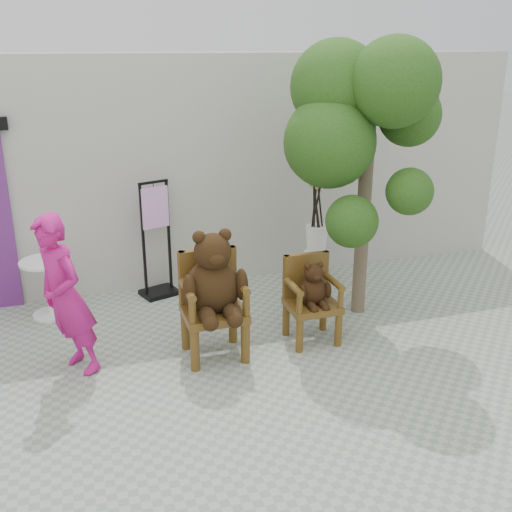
% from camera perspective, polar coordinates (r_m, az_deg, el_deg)
% --- Properties ---
extents(ground_plane, '(60.00, 60.00, 0.00)m').
position_cam_1_polar(ground_plane, '(6.07, 1.28, -11.24)').
color(ground_plane, '#949B8B').
rests_on(ground_plane, ground).
extents(back_wall, '(9.00, 1.00, 3.00)m').
position_cam_1_polar(back_wall, '(8.36, -5.64, 8.41)').
color(back_wall, '#B3B2A7').
rests_on(back_wall, ground).
extents(chair_big, '(0.67, 0.73, 1.38)m').
position_cam_1_polar(chair_big, '(6.10, -4.09, -2.92)').
color(chair_big, '#4B3210').
rests_on(chair_big, ground).
extents(chair_small, '(0.54, 0.50, 0.95)m').
position_cam_1_polar(chair_small, '(6.53, 5.31, -3.44)').
color(chair_small, '#4B3210').
rests_on(chair_small, ground).
extents(person, '(0.65, 0.72, 1.66)m').
position_cam_1_polar(person, '(6.01, -17.70, -3.69)').
color(person, '#BD1776').
rests_on(person, ground).
extents(cafe_table, '(0.60, 0.60, 0.70)m').
position_cam_1_polar(cafe_table, '(7.53, -19.23, -2.30)').
color(cafe_table, white).
rests_on(cafe_table, ground).
extents(display_stand, '(0.54, 0.47, 1.51)m').
position_cam_1_polar(display_stand, '(7.76, -9.39, 0.33)').
color(display_stand, black).
rests_on(display_stand, ground).
extents(stool_bucket, '(0.32, 0.32, 1.45)m').
position_cam_1_polar(stool_bucket, '(8.06, 5.77, 1.68)').
color(stool_bucket, white).
rests_on(stool_bucket, ground).
extents(tree, '(1.91, 1.76, 3.21)m').
position_cam_1_polar(tree, '(6.85, 9.67, 12.57)').
color(tree, '#4C3E2D').
rests_on(tree, ground).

